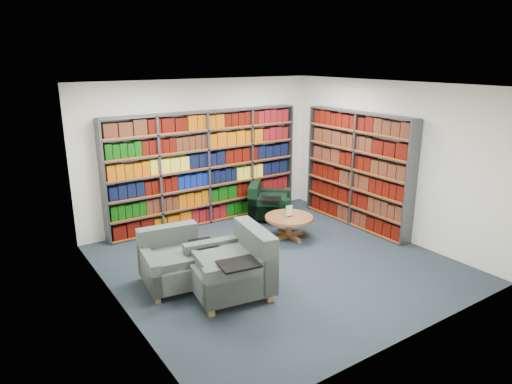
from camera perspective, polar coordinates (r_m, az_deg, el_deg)
room_shell at (r=6.96m, az=2.76°, el=1.59°), size 5.02×5.02×2.82m
bookshelf_back at (r=8.96m, az=-6.22°, el=2.94°), size 4.00×0.28×2.20m
bookshelf_right at (r=8.99m, az=12.51°, el=2.67°), size 0.28×2.50×2.20m
chair_teal_left at (r=6.80m, az=-10.24°, el=-8.68°), size 1.11×1.00×0.81m
chair_green_right at (r=9.32m, az=1.27°, el=-1.55°), size 1.14×1.14×0.74m
chair_teal_front at (r=6.43m, az=-2.54°, el=-9.49°), size 1.17×1.28×0.93m
coffee_table at (r=8.33m, az=4.15°, el=-3.60°), size 0.88×0.88×0.62m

